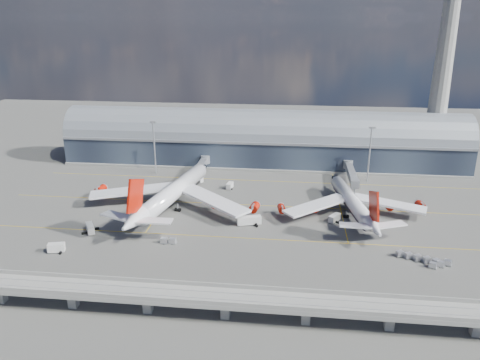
# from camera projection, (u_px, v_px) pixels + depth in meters

# --- Properties ---
(ground) EXTENTS (500.00, 500.00, 0.00)m
(ground) POSITION_uv_depth(u_px,v_px,m) (247.00, 226.00, 169.35)
(ground) COLOR #474744
(ground) RESTS_ON ground
(taxi_lines) EXTENTS (200.00, 80.12, 0.01)m
(taxi_lines) POSITION_uv_depth(u_px,v_px,m) (253.00, 203.00, 190.09)
(taxi_lines) COLOR gold
(taxi_lines) RESTS_ON ground
(terminal) EXTENTS (200.00, 30.00, 28.00)m
(terminal) POSITION_uv_depth(u_px,v_px,m) (263.00, 142.00, 238.79)
(terminal) COLOR #1F2634
(terminal) RESTS_ON ground
(control_tower) EXTENTS (19.00, 19.00, 103.00)m
(control_tower) POSITION_uv_depth(u_px,v_px,m) (444.00, 62.00, 221.03)
(control_tower) COLOR gray
(control_tower) RESTS_ON ground
(guideway) EXTENTS (220.00, 8.50, 7.20)m
(guideway) POSITION_uv_depth(u_px,v_px,m) (225.00, 299.00, 116.02)
(guideway) COLOR gray
(guideway) RESTS_ON ground
(floodlight_mast_left) EXTENTS (3.00, 0.70, 25.70)m
(floodlight_mast_left) POSITION_uv_depth(u_px,v_px,m) (154.00, 146.00, 221.88)
(floodlight_mast_left) COLOR gray
(floodlight_mast_left) RESTS_ON ground
(floodlight_mast_right) EXTENTS (3.00, 0.70, 25.70)m
(floodlight_mast_right) POSITION_uv_depth(u_px,v_px,m) (370.00, 153.00, 211.05)
(floodlight_mast_right) COLOR gray
(floodlight_mast_right) RESTS_ON ground
(airliner_left) EXTENTS (69.42, 73.08, 22.35)m
(airliner_left) POSITION_uv_depth(u_px,v_px,m) (171.00, 193.00, 182.56)
(airliner_left) COLOR white
(airliner_left) RESTS_ON ground
(airliner_right) EXTENTS (56.69, 59.31, 18.88)m
(airliner_right) POSITION_uv_depth(u_px,v_px,m) (353.00, 203.00, 176.77)
(airliner_right) COLOR white
(airliner_right) RESTS_ON ground
(jet_bridge_left) EXTENTS (4.40, 28.00, 7.25)m
(jet_bridge_left) POSITION_uv_depth(u_px,v_px,m) (201.00, 166.00, 220.44)
(jet_bridge_left) COLOR gray
(jet_bridge_left) RESTS_ON ground
(jet_bridge_right) EXTENTS (4.40, 32.00, 7.25)m
(jet_bridge_right) POSITION_uv_depth(u_px,v_px,m) (351.00, 172.00, 211.12)
(jet_bridge_right) COLOR gray
(jet_bridge_right) RESTS_ON ground
(service_truck_0) EXTENTS (5.41, 6.93, 2.80)m
(service_truck_0) POSITION_uv_depth(u_px,v_px,m) (90.00, 228.00, 164.01)
(service_truck_0) COLOR beige
(service_truck_0) RESTS_ON ground
(service_truck_1) EXTENTS (5.59, 3.58, 2.99)m
(service_truck_1) POSITION_uv_depth(u_px,v_px,m) (56.00, 248.00, 149.96)
(service_truck_1) COLOR beige
(service_truck_1) RESTS_ON ground
(service_truck_2) EXTENTS (9.18, 5.03, 3.20)m
(service_truck_2) POSITION_uv_depth(u_px,v_px,m) (249.00, 220.00, 169.79)
(service_truck_2) COLOR beige
(service_truck_2) RESTS_ON ground
(service_truck_3) EXTENTS (4.89, 5.79, 2.69)m
(service_truck_3) POSITION_uv_depth(u_px,v_px,m) (334.00, 218.00, 172.53)
(service_truck_3) COLOR beige
(service_truck_3) RESTS_ON ground
(service_truck_4) EXTENTS (2.86, 4.88, 2.67)m
(service_truck_4) POSITION_uv_depth(u_px,v_px,m) (230.00, 186.00, 205.74)
(service_truck_4) COLOR beige
(service_truck_4) RESTS_ON ground
(service_truck_5) EXTENTS (5.49, 4.52, 2.53)m
(service_truck_5) POSITION_uv_depth(u_px,v_px,m) (198.00, 179.00, 213.99)
(service_truck_5) COLOR beige
(service_truck_5) RESTS_ON ground
(cargo_train_0) EXTENTS (5.54, 2.05, 1.85)m
(cargo_train_0) POSITION_uv_depth(u_px,v_px,m) (168.00, 241.00, 155.87)
(cargo_train_0) COLOR gray
(cargo_train_0) RESTS_ON ground
(cargo_train_1) EXTENTS (12.84, 6.67, 1.76)m
(cargo_train_1) POSITION_uv_depth(u_px,v_px,m) (417.00, 258.00, 145.00)
(cargo_train_1) COLOR gray
(cargo_train_1) RESTS_ON ground
(cargo_train_2) EXTENTS (7.78, 4.63, 1.74)m
(cargo_train_2) POSITION_uv_depth(u_px,v_px,m) (440.00, 264.00, 141.29)
(cargo_train_2) COLOR gray
(cargo_train_2) RESTS_ON ground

